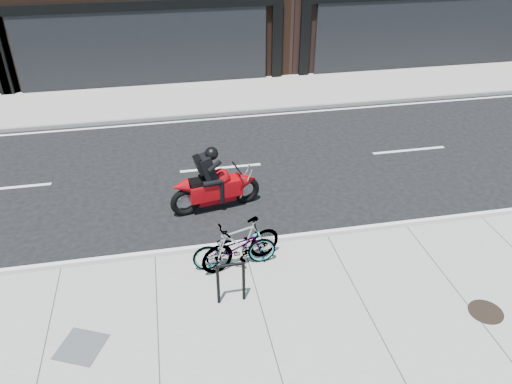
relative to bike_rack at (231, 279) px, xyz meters
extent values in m
plane|color=black|center=(0.54, 3.67, -0.68)|extent=(120.00, 120.00, 0.00)
cube|color=gray|center=(0.54, -1.33, -0.62)|extent=(60.00, 6.00, 0.13)
cube|color=gray|center=(0.54, 11.42, -0.62)|extent=(60.00, 3.50, 0.13)
cylinder|color=black|center=(-0.25, 0.00, -0.10)|extent=(0.06, 0.06, 0.91)
cylinder|color=black|center=(0.25, 0.00, -0.10)|extent=(0.06, 0.06, 0.91)
cylinder|color=black|center=(0.00, 0.00, 0.36)|extent=(0.50, 0.07, 0.06)
imported|color=gray|center=(0.24, 1.07, -0.08)|extent=(1.82, 0.68, 0.94)
imported|color=gray|center=(0.38, 1.07, 0.00)|extent=(1.92, 1.07, 1.11)
torus|color=black|center=(0.95, 3.71, -0.32)|extent=(0.77, 0.29, 0.75)
torus|color=black|center=(-0.65, 3.42, -0.32)|extent=(0.77, 0.29, 0.75)
cube|color=#92060C|center=(0.14, 3.56, -0.09)|extent=(1.43, 0.67, 0.43)
cone|color=#92060C|center=(0.99, 3.71, -0.02)|extent=(0.60, 0.59, 0.50)
sphere|color=#92060C|center=(0.30, 3.59, 0.21)|extent=(0.46, 0.46, 0.46)
cube|color=black|center=(-0.20, 3.50, 0.18)|extent=(0.68, 0.43, 0.14)
cylinder|color=silver|center=(-0.52, 3.65, -0.34)|extent=(0.64, 0.21, 0.10)
cube|color=black|center=(-0.04, 3.53, 0.57)|extent=(0.51, 0.48, 0.67)
cube|color=black|center=(-0.22, 3.49, 0.66)|extent=(0.32, 0.38, 0.46)
sphere|color=black|center=(0.09, 3.55, 0.92)|extent=(0.33, 0.33, 0.33)
cylinder|color=black|center=(4.77, -1.26, -0.55)|extent=(0.80, 0.80, 0.02)
cube|color=#464648|center=(-2.81, -0.64, -0.55)|extent=(0.99, 0.99, 0.02)
camera|label=1|loc=(-0.93, -7.24, 6.48)|focal=35.00mm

